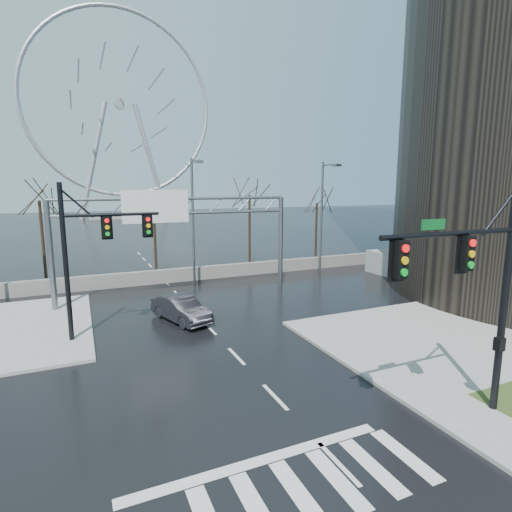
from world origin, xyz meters
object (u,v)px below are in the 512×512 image
sign_gantry (173,225)px  car (181,309)px  ferris_wheel (120,112)px  signal_mast_far (90,247)px  signal_mast_near (480,280)px

sign_gantry → car: sign_gantry is taller
sign_gantry → car: size_ratio=3.64×
sign_gantry → ferris_wheel: bearing=86.2°
car → signal_mast_far: bearing=173.9°
car → sign_gantry: bearing=62.7°
ferris_wheel → car: size_ratio=11.31×
sign_gantry → car: bearing=-98.7°
signal_mast_near → sign_gantry: signal_mast_near is taller
signal_mast_near → signal_mast_far: size_ratio=1.00×
signal_mast_near → sign_gantry: bearing=106.2°
signal_mast_far → car: size_ratio=1.78×
car → ferris_wheel: bearing=67.3°
ferris_wheel → sign_gantry: bearing=-93.8°
signal_mast_far → car: 6.34m
sign_gantry → ferris_wheel: ferris_wheel is taller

